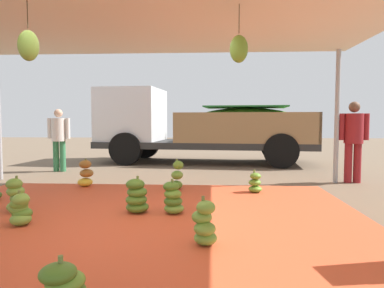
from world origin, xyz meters
name	(u,v)px	position (x,y,z in m)	size (l,w,h in m)	color
ground_plane	(162,183)	(0.00, 3.00, 0.00)	(40.00, 40.00, 0.00)	brown
tarp_orange	(129,224)	(0.00, 0.00, 0.01)	(6.55, 5.60, 0.01)	#D1512D
tent_canopy	(125,0)	(0.00, -0.09, 2.86)	(8.00, 7.00, 2.95)	#9EA0A5
banana_bunch_0	(173,199)	(0.52, 0.53, 0.23)	(0.38, 0.38, 0.51)	#6B9E38
banana_bunch_1	(17,196)	(-1.80, 0.48, 0.24)	(0.39, 0.40, 0.54)	#6B9E38
banana_bunch_4	(20,210)	(-1.40, -0.14, 0.20)	(0.36, 0.35, 0.45)	#75A83D
banana_bunch_5	(255,183)	(1.91, 2.12, 0.18)	(0.29, 0.30, 0.42)	#60932D
banana_bunch_6	(86,174)	(-1.51, 2.52, 0.26)	(0.35, 0.34, 0.58)	gold
banana_bunch_9	(204,224)	(1.01, -0.76, 0.24)	(0.37, 0.36, 0.54)	#6B9E38
banana_bunch_10	(137,197)	(-0.02, 0.53, 0.24)	(0.47, 0.47, 0.54)	#518428
banana_bunch_11	(177,176)	(0.40, 2.30, 0.27)	(0.31, 0.28, 0.60)	#518428
cargo_truck_main	(197,125)	(0.59, 6.88, 1.20)	(6.99, 2.95, 2.40)	#2D2D2D
worker_0	(354,136)	(4.17, 3.32, 1.04)	(0.65, 0.40, 1.77)	maroon
worker_1	(59,135)	(-2.99, 4.64, 0.97)	(0.61, 0.37, 1.67)	#337A4C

